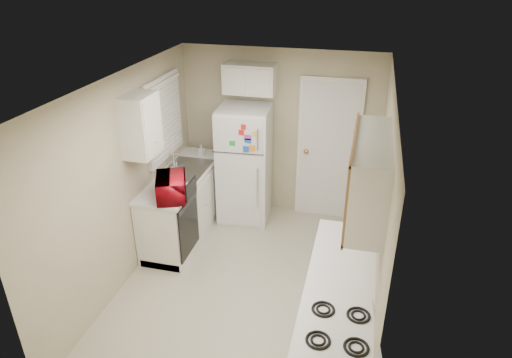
# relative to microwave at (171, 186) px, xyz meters

# --- Properties ---
(floor) EXTENTS (3.80, 3.80, 0.00)m
(floor) POSITION_rel_microwave_xyz_m (0.97, -0.26, -1.05)
(floor) COLOR beige
(floor) RESTS_ON ground
(ceiling) EXTENTS (3.80, 3.80, 0.00)m
(ceiling) POSITION_rel_microwave_xyz_m (0.97, -0.26, 1.35)
(ceiling) COLOR white
(ceiling) RESTS_ON floor
(wall_left) EXTENTS (3.80, 3.80, 0.00)m
(wall_left) POSITION_rel_microwave_xyz_m (-0.43, -0.26, 0.15)
(wall_left) COLOR tan
(wall_left) RESTS_ON floor
(wall_right) EXTENTS (3.80, 3.80, 0.00)m
(wall_right) POSITION_rel_microwave_xyz_m (2.37, -0.26, 0.15)
(wall_right) COLOR tan
(wall_right) RESTS_ON floor
(wall_back) EXTENTS (2.80, 2.80, 0.00)m
(wall_back) POSITION_rel_microwave_xyz_m (0.97, 1.64, 0.15)
(wall_back) COLOR tan
(wall_back) RESTS_ON floor
(wall_front) EXTENTS (2.80, 2.80, 0.00)m
(wall_front) POSITION_rel_microwave_xyz_m (0.97, -2.16, 0.15)
(wall_front) COLOR tan
(wall_front) RESTS_ON floor
(left_counter) EXTENTS (0.60, 1.80, 0.90)m
(left_counter) POSITION_rel_microwave_xyz_m (-0.13, 0.64, -0.60)
(left_counter) COLOR silver
(left_counter) RESTS_ON floor
(dishwasher) EXTENTS (0.03, 0.58, 0.72)m
(dishwasher) POSITION_rel_microwave_xyz_m (0.16, 0.04, -0.56)
(dishwasher) COLOR black
(dishwasher) RESTS_ON floor
(sink) EXTENTS (0.54, 0.74, 0.16)m
(sink) POSITION_rel_microwave_xyz_m (-0.13, 0.79, -0.19)
(sink) COLOR gray
(sink) RESTS_ON left_counter
(microwave) EXTENTS (0.57, 0.45, 0.33)m
(microwave) POSITION_rel_microwave_xyz_m (0.00, 0.00, 0.00)
(microwave) COLOR #990612
(microwave) RESTS_ON left_counter
(soap_bottle) EXTENTS (0.09, 0.10, 0.16)m
(soap_bottle) POSITION_rel_microwave_xyz_m (-0.10, 1.27, -0.05)
(soap_bottle) COLOR silver
(soap_bottle) RESTS_ON left_counter
(window_blinds) EXTENTS (0.10, 0.98, 1.08)m
(window_blinds) POSITION_rel_microwave_xyz_m (-0.39, 0.79, 0.55)
(window_blinds) COLOR silver
(window_blinds) RESTS_ON wall_left
(upper_cabinet_left) EXTENTS (0.30, 0.45, 0.70)m
(upper_cabinet_left) POSITION_rel_microwave_xyz_m (-0.28, -0.04, 0.75)
(upper_cabinet_left) COLOR silver
(upper_cabinet_left) RESTS_ON wall_left
(refrigerator) EXTENTS (0.73, 0.72, 1.67)m
(refrigerator) POSITION_rel_microwave_xyz_m (0.55, 1.25, -0.21)
(refrigerator) COLOR silver
(refrigerator) RESTS_ON floor
(cabinet_over_fridge) EXTENTS (0.70, 0.30, 0.40)m
(cabinet_over_fridge) POSITION_rel_microwave_xyz_m (0.57, 1.49, 0.95)
(cabinet_over_fridge) COLOR silver
(cabinet_over_fridge) RESTS_ON wall_back
(interior_door) EXTENTS (0.86, 0.06, 2.08)m
(interior_door) POSITION_rel_microwave_xyz_m (1.67, 1.60, -0.03)
(interior_door) COLOR silver
(interior_door) RESTS_ON floor
(right_counter) EXTENTS (0.60, 2.00, 0.90)m
(right_counter) POSITION_rel_microwave_xyz_m (2.07, -1.06, -0.60)
(right_counter) COLOR silver
(right_counter) RESTS_ON floor
(upper_cabinet_right) EXTENTS (0.30, 1.20, 0.70)m
(upper_cabinet_right) POSITION_rel_microwave_xyz_m (2.22, -0.76, 0.75)
(upper_cabinet_right) COLOR silver
(upper_cabinet_right) RESTS_ON wall_right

